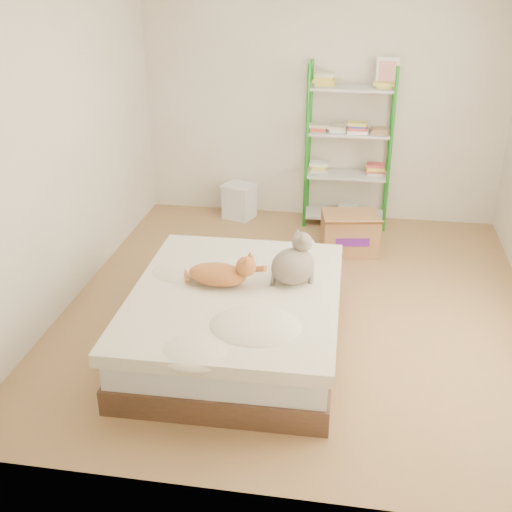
% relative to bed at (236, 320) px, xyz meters
% --- Properties ---
extents(room, '(3.81, 4.21, 2.61)m').
position_rel_bed_xyz_m(room, '(0.40, 0.70, 1.06)').
color(room, '#A4734C').
rests_on(room, ground).
extents(bed, '(1.51, 1.88, 0.47)m').
position_rel_bed_xyz_m(bed, '(0.00, 0.00, 0.00)').
color(bed, '#422C23').
rests_on(bed, ground).
extents(orange_cat, '(0.53, 0.31, 0.21)m').
position_rel_bed_xyz_m(orange_cat, '(-0.15, 0.08, 0.34)').
color(orange_cat, '#CA7E33').
rests_on(orange_cat, bed).
extents(grey_cat, '(0.45, 0.43, 0.40)m').
position_rel_bed_xyz_m(grey_cat, '(0.39, 0.19, 0.44)').
color(grey_cat, gray).
rests_on(grey_cat, bed).
extents(shelf_unit, '(0.88, 0.36, 1.74)m').
position_rel_bed_xyz_m(shelf_unit, '(0.70, 2.58, 0.64)').
color(shelf_unit, '#228724').
rests_on(shelf_unit, ground).
extents(cardboard_box, '(0.59, 0.59, 0.43)m').
position_rel_bed_xyz_m(cardboard_box, '(0.77, 1.87, -0.05)').
color(cardboard_box, '#AF6C4B').
rests_on(cardboard_box, ground).
extents(white_bin, '(0.41, 0.39, 0.38)m').
position_rel_bed_xyz_m(white_bin, '(-0.46, 2.55, -0.04)').
color(white_bin, silver).
rests_on(white_bin, ground).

